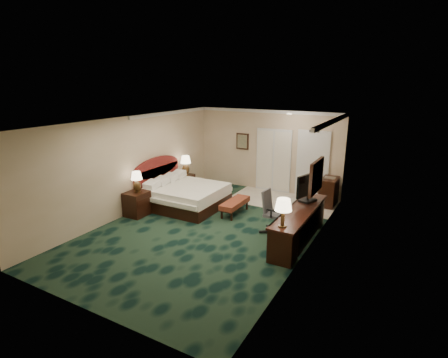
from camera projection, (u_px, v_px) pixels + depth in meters
The scene contains 24 objects.
floor at pixel (209, 228), 8.84m from camera, with size 5.00×7.50×0.00m, color black.
ceiling at pixel (208, 121), 8.11m from camera, with size 5.00×7.50×0.00m, color white.
wall_back at pixel (267, 151), 11.63m from camera, with size 5.00×0.00×2.70m, color tan.
wall_front at pixel (80, 235), 5.32m from camera, with size 5.00×0.00×2.70m, color tan.
wall_left at pixel (131, 165), 9.64m from camera, with size 0.00×7.50×2.70m, color tan.
wall_right at pixel (310, 193), 7.31m from camera, with size 0.00×7.50×2.70m, color tan.
crown_molding at pixel (208, 123), 8.12m from camera, with size 5.00×7.50×0.10m, color silver, non-canonical shape.
tile_patch at pixel (282, 201), 10.86m from camera, with size 3.20×1.70×0.01m, color beige.
headboard at pixel (157, 180), 10.63m from camera, with size 0.12×2.00×1.40m, color #531819, non-canonical shape.
entry_door at pixel (312, 165), 10.96m from camera, with size 1.02×0.06×2.18m, color silver.
closet_doors at pixel (273, 161), 11.56m from camera, with size 1.20×0.06×2.10m, color beige.
wall_art at pixel (242, 141), 11.95m from camera, with size 0.45×0.06×0.55m, color #465C4F.
wall_mirror at pixel (316, 177), 7.78m from camera, with size 0.05×0.95×0.75m, color white.
bed at pixel (187, 196), 10.28m from camera, with size 2.02×1.87×0.64m, color white.
nightstand_near at pixel (137, 204), 9.63m from camera, with size 0.54×0.62×0.67m, color black.
nightstand_far at pixel (185, 184), 11.60m from camera, with size 0.48×0.55×0.61m, color black.
lamp_near at pixel (137, 182), 9.46m from camera, with size 0.31×0.31×0.58m, color black, non-canonical shape.
lamp_far at pixel (186, 165), 11.44m from camera, with size 0.34×0.34×0.64m, color black, non-canonical shape.
bed_bench at pixel (235, 207), 9.76m from camera, with size 0.40×1.15×0.39m, color brown.
desk at pixel (299, 225), 8.06m from camera, with size 0.58×2.68×0.77m, color black.
tv at pixel (308, 188), 8.41m from camera, with size 0.08×0.89×0.70m, color black.
desk_lamp at pixel (283, 213), 6.95m from camera, with size 0.35×0.35×0.60m, color black, non-canonical shape.
desk_chair at pixel (275, 213), 8.43m from camera, with size 0.62×0.58×1.07m, color #413F49, non-canonical shape.
minibar at pixel (329, 192), 10.38m from camera, with size 0.44×0.80×0.84m, color black.
Camera 1 is at (4.30, -6.95, 3.62)m, focal length 28.00 mm.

